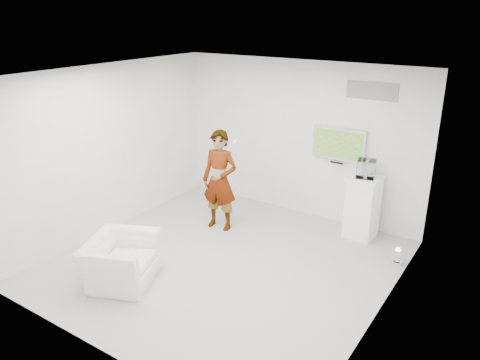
{
  "coord_description": "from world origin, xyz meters",
  "views": [
    {
      "loc": [
        3.88,
        -5.39,
        3.89
      ],
      "look_at": [
        -0.09,
        0.6,
        1.23
      ],
      "focal_mm": 35.0,
      "sensor_mm": 36.0,
      "label": 1
    }
  ],
  "objects_px": {
    "person": "(220,181)",
    "floor_uplight": "(397,256)",
    "armchair": "(121,261)",
    "pedestal": "(362,207)",
    "tv": "(339,144)"
  },
  "relations": [
    {
      "from": "armchair",
      "to": "floor_uplight",
      "type": "distance_m",
      "value": 4.33
    },
    {
      "from": "tv",
      "to": "person",
      "type": "relative_size",
      "value": 0.54
    },
    {
      "from": "armchair",
      "to": "floor_uplight",
      "type": "bearing_deg",
      "value": -72.62
    },
    {
      "from": "person",
      "to": "armchair",
      "type": "relative_size",
      "value": 1.76
    },
    {
      "from": "tv",
      "to": "floor_uplight",
      "type": "bearing_deg",
      "value": -32.59
    },
    {
      "from": "person",
      "to": "pedestal",
      "type": "distance_m",
      "value": 2.59
    },
    {
      "from": "person",
      "to": "floor_uplight",
      "type": "xyz_separation_m",
      "value": [
        3.16,
        0.46,
        -0.79
      ]
    },
    {
      "from": "armchair",
      "to": "tv",
      "type": "bearing_deg",
      "value": -48.61
    },
    {
      "from": "armchair",
      "to": "pedestal",
      "type": "bearing_deg",
      "value": -58.55
    },
    {
      "from": "tv",
      "to": "pedestal",
      "type": "xyz_separation_m",
      "value": [
        0.65,
        -0.33,
        -0.98
      ]
    },
    {
      "from": "tv",
      "to": "armchair",
      "type": "distance_m",
      "value": 4.33
    },
    {
      "from": "person",
      "to": "armchair",
      "type": "bearing_deg",
      "value": -100.89
    },
    {
      "from": "floor_uplight",
      "to": "pedestal",
      "type": "bearing_deg",
      "value": 143.24
    },
    {
      "from": "tv",
      "to": "pedestal",
      "type": "distance_m",
      "value": 1.22
    },
    {
      "from": "armchair",
      "to": "floor_uplight",
      "type": "relative_size",
      "value": 3.69
    }
  ]
}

